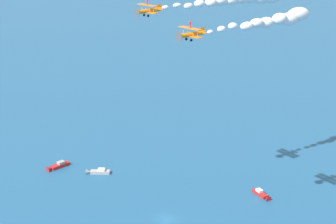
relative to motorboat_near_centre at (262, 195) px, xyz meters
The scene contains 9 objects.
ground_plane 28.04m from the motorboat_near_centre, 44.92° to the left, with size 2000.00×2000.00×0.00m, color #1E517A.
motorboat_near_centre is the anchor object (origin of this frame).
motorboat_far_stbd 47.35m from the motorboat_near_centre, ahead, with size 6.99×3.71×1.97m.
motorboat_trailing 59.80m from the motorboat_near_centre, ahead, with size 4.99×7.23×2.09m.
biplane_lead 56.45m from the motorboat_near_centre, 64.00° to the left, with size 6.63×6.80×3.62m.
wingwalker_lead 58.31m from the motorboat_near_centre, 63.67° to the left, with size 1.25×0.98×1.53m.
smoke_trail_lead 48.95m from the motorboat_near_centre, 118.23° to the left, with size 19.98×26.15×4.15m.
biplane_wingman 58.53m from the motorboat_near_centre, 26.53° to the left, with size 6.63×6.80×3.62m.
wingwalker_wingman 60.43m from the motorboat_near_centre, 26.26° to the left, with size 1.25×0.98×1.53m.
Camera 1 is at (-47.26, 135.35, 82.95)m, focal length 70.45 mm.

